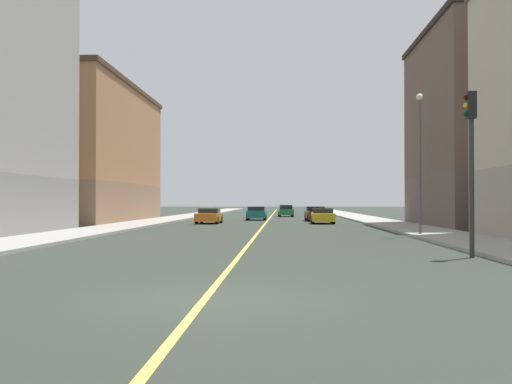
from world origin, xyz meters
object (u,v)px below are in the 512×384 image
building_left_mid (499,128)px  traffic_light_left_near (471,149)px  car_maroon (316,214)px  car_orange (209,216)px  car_yellow (323,216)px  car_teal (257,213)px  building_right_midblock (76,154)px  street_lamp_left_near (420,149)px  car_green (286,211)px

building_left_mid → traffic_light_left_near: size_ratio=2.81×
building_left_mid → car_maroon: 19.10m
building_left_mid → traffic_light_left_near: 26.43m
car_orange → car_yellow: (9.49, 0.27, 0.00)m
traffic_light_left_near → car_yellow: (-2.91, 30.56, -2.95)m
building_left_mid → car_maroon: building_left_mid is taller
car_teal → building_left_mid: bearing=-40.1°
building_right_midblock → street_lamp_left_near: building_right_midblock is taller
street_lamp_left_near → car_maroon: (-4.15, 25.12, -3.95)m
traffic_light_left_near → car_teal: bearing=102.5°
building_left_mid → car_yellow: building_left_mid is taller
building_left_mid → building_right_midblock: (-34.39, 9.25, -1.04)m
street_lamp_left_near → car_teal: (-9.86, 27.83, -3.95)m
car_maroon → car_teal: bearing=154.6°
traffic_light_left_near → street_lamp_left_near: size_ratio=0.74×
car_teal → building_right_midblock: bearing=-158.8°
car_yellow → car_green: (-2.98, 22.76, 0.04)m
car_orange → building_left_mid: bearing=-15.0°
building_right_midblock → car_yellow: size_ratio=5.05×
car_teal → car_orange: bearing=-110.4°
street_lamp_left_near → car_orange: 23.01m
traffic_light_left_near → car_green: bearing=96.3°
car_yellow → building_left_mid: bearing=-26.4°
building_right_midblock → traffic_light_left_near: size_ratio=4.20×
building_left_mid → traffic_light_left_near: building_left_mid is taller
street_lamp_left_near → car_green: size_ratio=1.72×
car_green → car_teal: bearing=-102.4°
building_right_midblock → street_lamp_left_near: 33.77m
car_green → street_lamp_left_near: bearing=-80.5°
car_teal → car_maroon: size_ratio=0.98×
car_teal → car_yellow: car_teal is taller
car_teal → car_orange: size_ratio=0.99×
traffic_light_left_near → street_lamp_left_near: street_lamp_left_near is taller
building_right_midblock → car_yellow: bearing=-8.0°
car_teal → car_green: (2.96, 13.47, 0.00)m
building_right_midblock → car_green: bearing=46.0°
car_green → building_right_midblock: bearing=-134.0°
car_orange → car_yellow: car_yellow is taller
traffic_light_left_near → street_lamp_left_near: bearing=85.2°
traffic_light_left_near → car_yellow: bearing=95.4°
car_teal → car_green: bearing=77.6°
car_teal → car_yellow: 11.03m
car_orange → car_maroon: size_ratio=1.00×
building_left_mid → street_lamp_left_near: bearing=-124.5°
street_lamp_left_near → car_orange: street_lamp_left_near is taller
street_lamp_left_near → car_green: (-6.90, 41.29, -3.95)m
building_left_mid → car_green: (-15.39, 28.93, -6.53)m
street_lamp_left_near → car_teal: street_lamp_left_near is taller
building_left_mid → car_teal: 24.87m
building_left_mid → car_teal: size_ratio=3.46×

